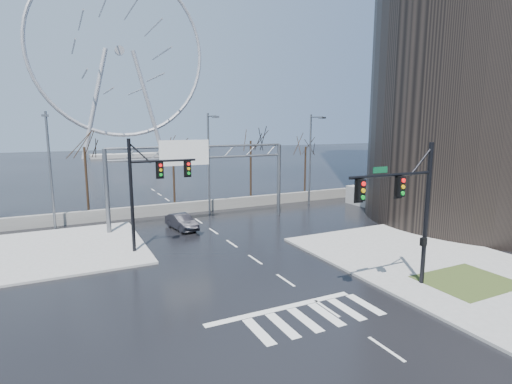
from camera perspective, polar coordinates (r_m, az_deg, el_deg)
ground at (r=23.77m, az=4.23°, el=-12.46°), size 260.00×260.00×0.00m
sidewalk_right_ext at (r=31.12m, az=18.50°, el=-7.40°), size 12.00×10.00×0.15m
sidewalk_far at (r=32.17m, az=-24.96°, el=-7.26°), size 10.00×12.00×0.15m
grass_strip at (r=26.10m, az=27.93°, el=-11.18°), size 5.00×4.00×0.02m
tower_podium at (r=49.08m, az=29.51°, el=-0.91°), size 22.00×18.00×2.00m
barrier_wall at (r=41.38m, az=-9.95°, el=-2.18°), size 52.00×0.50×1.10m
signal_mast_near at (r=22.52m, az=21.11°, el=-1.40°), size 5.52×0.41×8.00m
signal_mast_far at (r=28.70m, az=-15.19°, el=1.10°), size 4.72×0.41×8.00m
sign_gantry at (r=35.79m, az=-8.45°, el=3.53°), size 16.36×0.40×7.60m
streetlight_left at (r=37.22m, az=-27.40°, el=3.88°), size 0.50×2.55×10.00m
streetlight_mid at (r=39.50m, az=-6.63°, el=5.17°), size 0.50×2.55×10.00m
streetlight_right at (r=44.97m, az=7.99°, el=5.68°), size 0.50×2.55×10.00m
tree_left at (r=42.59m, az=-23.27°, el=4.89°), size 3.75×3.75×7.50m
tree_center at (r=45.02m, az=-11.75°, el=4.66°), size 3.25×3.25×6.50m
tree_right at (r=47.09m, az=-0.77°, el=6.35°), size 3.90×3.90×7.80m
tree_far_right at (r=51.51m, az=7.09°, el=5.67°), size 3.40×3.40×6.80m
ferris_wheel at (r=116.36m, az=-18.88°, el=17.67°), size 45.00×6.00×50.91m
car at (r=34.97m, az=-10.57°, el=-4.20°), size 2.08×4.19×1.32m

